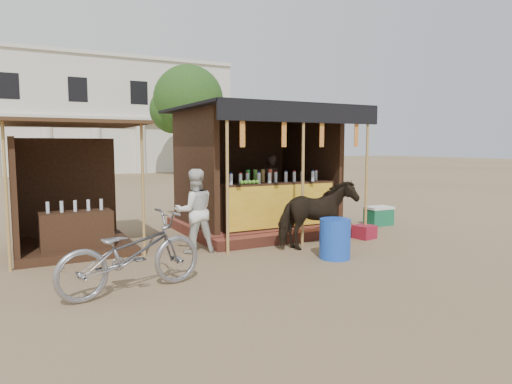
{
  "coord_description": "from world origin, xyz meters",
  "views": [
    {
      "loc": [
        -3.92,
        -5.78,
        1.96
      ],
      "look_at": [
        0.0,
        1.6,
        1.1
      ],
      "focal_mm": 32.0,
      "sensor_mm": 36.0,
      "label": 1
    }
  ],
  "objects": [
    {
      "name": "ground",
      "position": [
        0.0,
        0.0,
        0.0
      ],
      "size": [
        120.0,
        120.0,
        0.0
      ],
      "primitive_type": "plane",
      "color": "#846B4C",
      "rests_on": "ground"
    },
    {
      "name": "main_stall",
      "position": [
        1.02,
        3.36,
        1.02
      ],
      "size": [
        3.6,
        3.61,
        2.78
      ],
      "color": "brown",
      "rests_on": "ground"
    },
    {
      "name": "secondary_stall",
      "position": [
        -3.17,
        3.24,
        0.85
      ],
      "size": [
        2.4,
        2.4,
        2.38
      ],
      "color": "#3C2315",
      "rests_on": "ground"
    },
    {
      "name": "cow",
      "position": [
        1.12,
        1.23,
        0.65
      ],
      "size": [
        1.54,
        0.73,
        1.29
      ],
      "primitive_type": "imported",
      "rotation": [
        0.0,
        0.0,
        1.59
      ],
      "color": "black",
      "rests_on": "ground"
    },
    {
      "name": "motorbike",
      "position": [
        -2.6,
        0.24,
        0.53
      ],
      "size": [
        2.12,
        1.09,
        1.06
      ],
      "primitive_type": "imported",
      "rotation": [
        0.0,
        0.0,
        1.77
      ],
      "color": "gray",
      "rests_on": "ground"
    },
    {
      "name": "bystander",
      "position": [
        -1.06,
        2.0,
        0.77
      ],
      "size": [
        0.78,
        0.63,
        1.53
      ],
      "primitive_type": "imported",
      "rotation": [
        0.0,
        0.0,
        3.07
      ],
      "color": "white",
      "rests_on": "ground"
    },
    {
      "name": "blue_barrel",
      "position": [
        0.93,
        0.43,
        0.35
      ],
      "size": [
        0.6,
        0.6,
        0.7
      ],
      "primitive_type": "cylinder",
      "rotation": [
        0.0,
        0.0,
        -0.14
      ],
      "color": "blue",
      "rests_on": "ground"
    },
    {
      "name": "red_crate",
      "position": [
        2.55,
        1.51,
        0.14
      ],
      "size": [
        0.45,
        0.45,
        0.28
      ],
      "primitive_type": "cube",
      "rotation": [
        0.0,
        0.0,
        0.2
      ],
      "color": "maroon",
      "rests_on": "ground"
    },
    {
      "name": "cooler",
      "position": [
        3.95,
        2.6,
        0.23
      ],
      "size": [
        0.65,
        0.46,
        0.46
      ],
      "color": "#176841",
      "rests_on": "ground"
    },
    {
      "name": "background_building",
      "position": [
        -2.0,
        29.94,
        3.98
      ],
      "size": [
        26.0,
        7.45,
        8.18
      ],
      "color": "silver",
      "rests_on": "ground"
    },
    {
      "name": "tree",
      "position": [
        5.81,
        22.14,
        4.63
      ],
      "size": [
        4.5,
        4.4,
        7.0
      ],
      "color": "#382314",
      "rests_on": "ground"
    }
  ]
}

